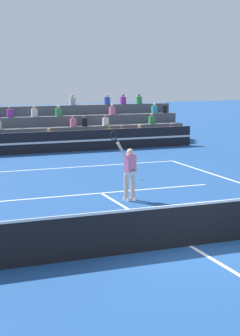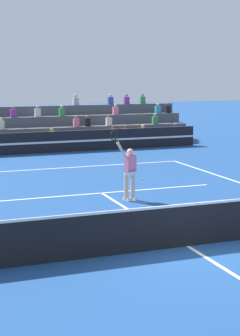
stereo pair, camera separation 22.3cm
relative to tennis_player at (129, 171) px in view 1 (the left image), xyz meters
name	(u,v)px [view 1 (the left image)]	position (x,y,z in m)	size (l,w,h in m)	color
ground_plane	(190,246)	(-0.48, -5.04, -0.98)	(120.00, 120.00, 0.00)	navy
court_lines	(190,246)	(-0.48, -5.04, -0.98)	(11.10, 23.90, 0.01)	white
tennis_net	(190,224)	(-0.48, -5.04, -0.44)	(12.00, 0.10, 1.10)	#2D6B38
sponsor_banner_wall	(34,143)	(-0.48, 11.72, -0.43)	(18.00, 0.26, 1.10)	black
bleacher_stand	(22,131)	(-0.47, 14.89, -0.15)	(19.01, 3.80, 2.83)	#4C515B
tennis_player	(129,171)	(0.00, 0.00, 0.00)	(1.13, 0.53, 2.40)	beige
tennis_ball	(141,179)	(1.79, 3.12, -0.95)	(0.07, 0.07, 0.07)	#C6DB33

